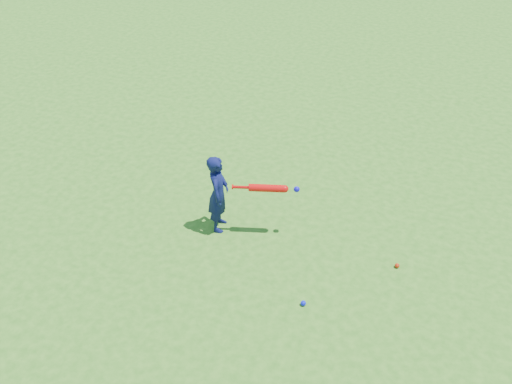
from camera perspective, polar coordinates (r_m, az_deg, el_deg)
ground at (r=8.02m, az=-7.31°, el=-2.97°), size 80.00×80.00×0.00m
child at (r=7.54m, az=-3.79°, el=-0.15°), size 0.36×0.47×1.13m
ground_ball_red at (r=7.47m, az=13.93°, el=-7.16°), size 0.06×0.06×0.06m
ground_ball_blue at (r=6.82m, az=4.75°, el=-11.02°), size 0.06×0.06×0.06m
bat_swing at (r=7.36m, az=1.39°, el=0.37°), size 0.85×0.33×0.10m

